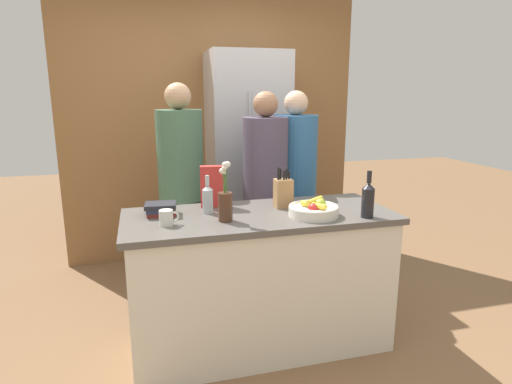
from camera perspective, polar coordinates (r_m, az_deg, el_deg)
name	(u,v)px	position (r m, az deg, el deg)	size (l,w,h in m)	color
ground_plane	(259,341)	(3.11, 0.45, -19.27)	(14.00, 14.00, 0.00)	brown
kitchen_island	(259,279)	(2.89, 0.47, -11.57)	(1.72, 0.71, 0.91)	silver
back_wall_wood	(212,129)	(4.38, -5.89, 8.30)	(2.92, 0.12, 2.60)	olive
refrigerator	(247,162)	(4.12, -1.19, 4.08)	(0.72, 0.62, 2.03)	#B7B7BC
fruit_bowl	(314,209)	(2.69, 7.74, -2.29)	(0.31, 0.31, 0.11)	silver
knife_block	(283,193)	(2.86, 3.65, -0.08)	(0.11, 0.10, 0.27)	#A87A4C
flower_vase	(225,201)	(2.54, -4.12, -1.15)	(0.09, 0.09, 0.36)	#4C2D1E
cereal_box	(213,186)	(2.87, -5.75, 0.75)	(0.17, 0.08, 0.28)	red
coffee_mug	(167,218)	(2.53, -11.82, -3.37)	(0.12, 0.08, 0.09)	silver
book_stack	(161,209)	(2.74, -12.61, -2.21)	(0.20, 0.17, 0.08)	maroon
bottle_oil	(368,199)	(2.70, 14.70, -0.93)	(0.08, 0.08, 0.29)	black
bottle_vinegar	(208,198)	(2.73, -6.46, -0.83)	(0.07, 0.07, 0.24)	#B2BCC1
person_at_sink	(181,182)	(3.43, -9.94, 1.38)	(0.36, 0.36, 1.74)	#383842
person_in_blue	(265,186)	(3.39, 1.23, 0.78)	(0.35, 0.35, 1.67)	#383842
person_in_red_tee	(294,181)	(3.61, 5.16, 1.52)	(0.36, 0.36, 1.68)	#383842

